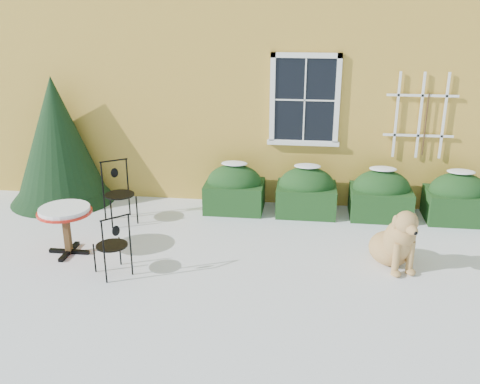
# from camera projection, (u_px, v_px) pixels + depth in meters

# --- Properties ---
(ground) EXTENTS (80.00, 80.00, 0.00)m
(ground) POSITION_uv_depth(u_px,v_px,m) (231.00, 277.00, 7.43)
(ground) COLOR white
(ground) RESTS_ON ground
(house) EXTENTS (12.40, 8.40, 6.40)m
(house) POSITION_uv_depth(u_px,v_px,m) (272.00, 19.00, 12.89)
(house) COLOR gold
(house) RESTS_ON ground
(hedge_row) EXTENTS (4.95, 0.80, 0.91)m
(hedge_row) POSITION_uv_depth(u_px,v_px,m) (343.00, 193.00, 9.48)
(hedge_row) COLOR #133314
(hedge_row) RESTS_ON ground
(evergreen_shrub) EXTENTS (1.96, 1.96, 2.37)m
(evergreen_shrub) POSITION_uv_depth(u_px,v_px,m) (59.00, 152.00, 10.00)
(evergreen_shrub) COLOR black
(evergreen_shrub) RESTS_ON ground
(bistro_table) EXTENTS (0.80, 0.80, 0.74)m
(bistro_table) POSITION_uv_depth(u_px,v_px,m) (65.00, 215.00, 7.92)
(bistro_table) COLOR black
(bistro_table) RESTS_ON ground
(patio_chair_near) EXTENTS (0.57, 0.57, 0.92)m
(patio_chair_near) POSITION_uv_depth(u_px,v_px,m) (113.00, 244.00, 7.34)
(patio_chair_near) COLOR black
(patio_chair_near) RESTS_ON ground
(patio_chair_far) EXTENTS (0.65, 0.65, 1.06)m
(patio_chair_far) POSITION_uv_depth(u_px,v_px,m) (119.00, 192.00, 9.17)
(patio_chair_far) COLOR black
(patio_chair_far) RESTS_ON ground
(dog) EXTENTS (0.79, 1.06, 0.96)m
(dog) POSITION_uv_depth(u_px,v_px,m) (396.00, 242.00, 7.59)
(dog) COLOR tan
(dog) RESTS_ON ground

